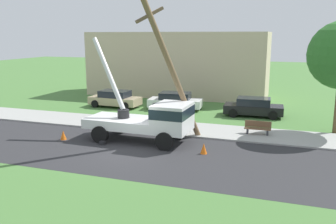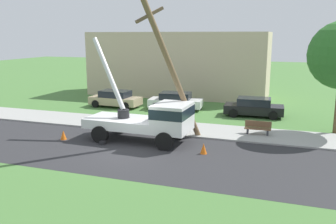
# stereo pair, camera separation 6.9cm
# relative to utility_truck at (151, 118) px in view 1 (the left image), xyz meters

# --- Properties ---
(ground_plane) EXTENTS (120.00, 120.00, 0.00)m
(ground_plane) POSITION_rel_utility_truck_xyz_m (-0.50, 9.94, -1.41)
(ground_plane) COLOR #477538
(road_asphalt) EXTENTS (80.00, 7.34, 0.01)m
(road_asphalt) POSITION_rel_utility_truck_xyz_m (-0.50, -2.06, -1.40)
(road_asphalt) COLOR #2B2B2D
(road_asphalt) RESTS_ON ground
(sidewalk_strip) EXTENTS (80.00, 3.48, 0.10)m
(sidewalk_strip) POSITION_rel_utility_truck_xyz_m (-0.50, 3.34, -1.36)
(sidewalk_strip) COLOR #9E9E99
(sidewalk_strip) RESTS_ON ground
(utility_truck) EXTENTS (6.76, 3.21, 5.98)m
(utility_truck) POSITION_rel_utility_truck_xyz_m (0.00, 0.00, 0.00)
(utility_truck) COLOR silver
(utility_truck) RESTS_ON ground
(leaning_utility_pole) EXTENTS (2.89, 3.62, 8.26)m
(leaning_utility_pole) POSITION_rel_utility_truck_xyz_m (1.08, 0.46, 2.80)
(leaning_utility_pole) COLOR brown
(leaning_utility_pole) RESTS_ON ground
(traffic_cone_ahead) EXTENTS (0.36, 0.36, 0.56)m
(traffic_cone_ahead) POSITION_rel_utility_truck_xyz_m (3.39, -1.14, -1.13)
(traffic_cone_ahead) COLOR orange
(traffic_cone_ahead) RESTS_ON ground
(traffic_cone_behind) EXTENTS (0.36, 0.36, 0.56)m
(traffic_cone_behind) POSITION_rel_utility_truck_xyz_m (-5.15, -1.27, -1.13)
(traffic_cone_behind) COLOR orange
(traffic_cone_behind) RESTS_ON ground
(parked_sedan_tan) EXTENTS (4.47, 2.14, 1.42)m
(parked_sedan_tan) POSITION_rel_utility_truck_xyz_m (-6.85, 8.82, -0.70)
(parked_sedan_tan) COLOR tan
(parked_sedan_tan) RESTS_ON ground
(parked_sedan_white) EXTENTS (4.54, 2.27, 1.42)m
(parked_sedan_white) POSITION_rel_utility_truck_xyz_m (-1.59, 9.47, -0.70)
(parked_sedan_white) COLOR silver
(parked_sedan_white) RESTS_ON ground
(parked_sedan_black) EXTENTS (4.49, 2.17, 1.42)m
(parked_sedan_black) POSITION_rel_utility_truck_xyz_m (4.88, 8.92, -0.70)
(parked_sedan_black) COLOR black
(parked_sedan_black) RESTS_ON ground
(park_bench) EXTENTS (1.60, 0.45, 0.90)m
(park_bench) POSITION_rel_utility_truck_xyz_m (5.72, 3.41, -0.95)
(park_bench) COLOR brown
(park_bench) RESTS_ON ground
(lowrise_building_backdrop) EXTENTS (18.00, 6.00, 6.40)m
(lowrise_building_backdrop) POSITION_rel_utility_truck_xyz_m (-3.67, 16.80, 1.79)
(lowrise_building_backdrop) COLOR #C6B293
(lowrise_building_backdrop) RESTS_ON ground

